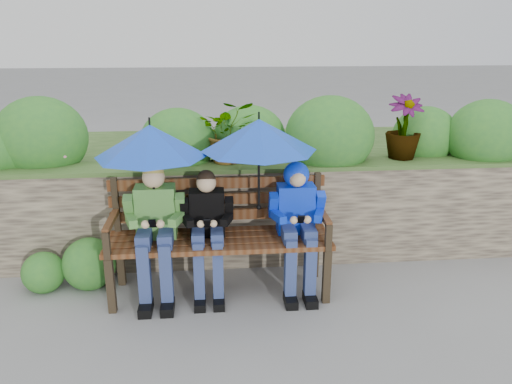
{
  "coord_description": "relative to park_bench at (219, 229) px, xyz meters",
  "views": [
    {
      "loc": [
        -0.37,
        -3.98,
        2.28
      ],
      "look_at": [
        0.0,
        0.1,
        0.95
      ],
      "focal_mm": 35.0,
      "sensor_mm": 36.0,
      "label": 1
    }
  ],
  "objects": [
    {
      "name": "garden_backdrop",
      "position": [
        0.3,
        1.43,
        0.03
      ],
      "size": [
        8.0,
        2.85,
        1.77
      ],
      "color": "#453C32",
      "rests_on": "ground"
    },
    {
      "name": "umbrella_right",
      "position": [
        0.35,
        -0.03,
        0.85
      ],
      "size": [
        1.0,
        1.0,
        0.86
      ],
      "color": "#113FC0",
      "rests_on": "ground"
    },
    {
      "name": "park_bench",
      "position": [
        0.0,
        0.0,
        0.0
      ],
      "size": [
        1.97,
        0.58,
        1.04
      ],
      "color": "black",
      "rests_on": "ground"
    },
    {
      "name": "boy_right",
      "position": [
        0.69,
        -0.08,
        0.13
      ],
      "size": [
        0.49,
        0.6,
        1.19
      ],
      "color": "#0625D3",
      "rests_on": "ground"
    },
    {
      "name": "boy_left",
      "position": [
        -0.55,
        -0.1,
        0.1
      ],
      "size": [
        0.52,
        0.6,
        1.21
      ],
      "color": "#417931",
      "rests_on": "ground"
    },
    {
      "name": "ground",
      "position": [
        0.33,
        -0.17,
        -0.59
      ],
      "size": [
        60.0,
        60.0,
        0.0
      ],
      "primitive_type": "plane",
      "color": "gray",
      "rests_on": "ground"
    },
    {
      "name": "boy_middle",
      "position": [
        -0.1,
        -0.09,
        0.07
      ],
      "size": [
        0.46,
        0.53,
        1.14
      ],
      "color": "black",
      "rests_on": "ground"
    },
    {
      "name": "umbrella_left",
      "position": [
        -0.54,
        -0.07,
        0.83
      ],
      "size": [
        0.94,
        0.94,
        0.86
      ],
      "color": "#113FC0",
      "rests_on": "ground"
    }
  ]
}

